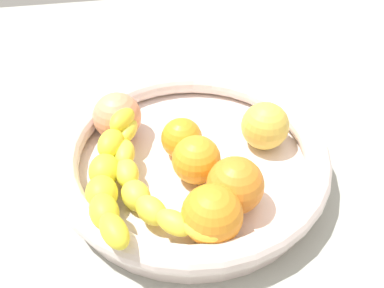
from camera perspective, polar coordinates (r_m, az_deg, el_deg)
kitchen_counter at (r=57.67cm, az=0.00°, el=-4.95°), size 120.00×120.00×3.00cm
fruit_bowl at (r=54.61cm, az=0.00°, el=-1.88°), size 35.47×35.47×5.42cm
banana_draped_left at (r=48.75cm, az=-6.57°, el=-5.87°), size 11.26×21.90×4.55cm
banana_draped_right at (r=49.38cm, az=-11.47°, el=-4.36°), size 7.44×22.85×5.31cm
orange_front at (r=47.72cm, az=5.95°, el=-5.66°), size 6.69×6.69×6.69cm
orange_mid_left at (r=44.69cm, az=2.17°, el=-9.78°), size 6.72×6.72×6.72cm
orange_mid_right at (r=54.24cm, az=-1.43°, el=0.79°), size 5.44×5.44×5.44cm
orange_rear at (r=50.87cm, az=1.02°, el=-2.11°), size 6.08×6.08×6.08cm
apple_yellow at (r=56.26cm, az=10.01°, el=2.48°), size 6.43×6.43×6.43cm
peach_blush at (r=57.68cm, az=-10.23°, el=3.73°), size 6.65×6.65×6.65cm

